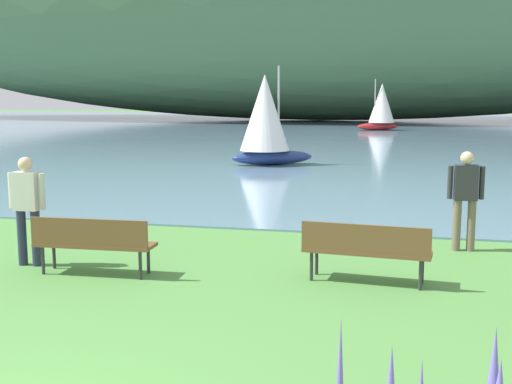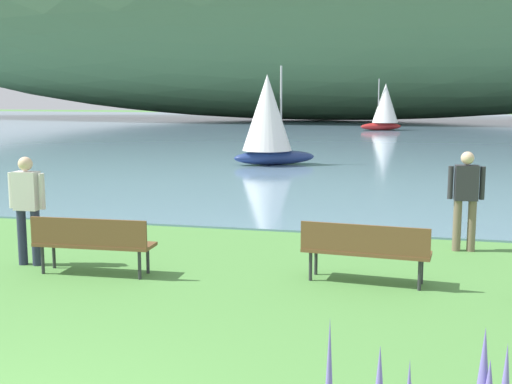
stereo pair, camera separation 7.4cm
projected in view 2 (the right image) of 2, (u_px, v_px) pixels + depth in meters
name	position (u px, v px, depth m)	size (l,w,h in m)	color
bay_water	(370.00, 128.00, 51.46)	(180.00, 80.00, 0.04)	#6B8EA8
park_bench_near_camera	(365.00, 248.00, 9.22)	(1.84, 0.64, 0.88)	brown
park_bench_further_along	(92.00, 241.00, 9.67)	(1.82, 0.54, 0.88)	brown
person_at_shoreline	(466.00, 195.00, 11.10)	(0.61, 0.25, 1.71)	#72604C
person_on_the_grass	(27.00, 204.00, 10.18)	(0.61, 0.23, 1.71)	#282D47
sailboat_nearest_to_shore	(268.00, 119.00, 24.34)	(3.17, 2.52, 3.67)	navy
sailboat_mid_bay	(385.00, 106.00, 48.19)	(3.25, 2.55, 3.75)	#B22323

